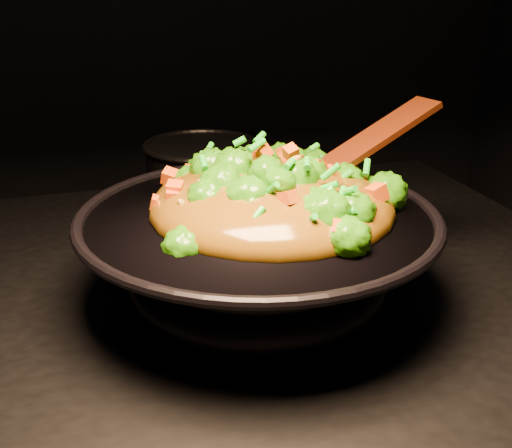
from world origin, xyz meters
name	(u,v)px	position (x,y,z in m)	size (l,w,h in m)	color
wok	(258,261)	(0.05, -0.08, 0.96)	(0.45, 0.45, 0.13)	black
stir_fry	(272,170)	(0.07, -0.07, 1.08)	(0.32, 0.32, 0.11)	#2D7D08
spatula	(342,159)	(0.18, -0.05, 1.08)	(0.33, 0.05, 0.01)	#3D1508
back_pot	(202,173)	(0.06, 0.32, 0.96)	(0.21, 0.21, 0.12)	black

